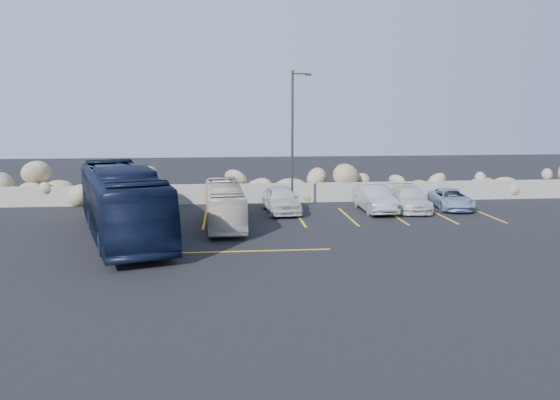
{
  "coord_description": "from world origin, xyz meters",
  "views": [
    {
      "loc": [
        -1.28,
        -21.82,
        5.87
      ],
      "look_at": [
        1.25,
        4.0,
        1.5
      ],
      "focal_mm": 35.0,
      "sensor_mm": 36.0,
      "label": 1
    }
  ],
  "objects": [
    {
      "name": "seawall",
      "position": [
        0.0,
        12.0,
        0.6
      ],
      "size": [
        60.0,
        0.4,
        1.2
      ],
      "primitive_type": "cube",
      "color": "gray",
      "rests_on": "ground"
    },
    {
      "name": "vintage_bus",
      "position": [
        -1.44,
        5.68,
        1.06
      ],
      "size": [
        2.12,
        7.66,
        2.11
      ],
      "primitive_type": "imported",
      "rotation": [
        0.0,
        0.0,
        0.05
      ],
      "color": "beige",
      "rests_on": "ground"
    },
    {
      "name": "car_b",
      "position": [
        7.16,
        8.41,
        0.74
      ],
      "size": [
        1.68,
        4.52,
        1.48
      ],
      "primitive_type": "imported",
      "rotation": [
        0.0,
        0.0,
        0.03
      ],
      "color": "#A1A1A5",
      "rests_on": "ground"
    },
    {
      "name": "riprap_pile",
      "position": [
        0.0,
        13.2,
        1.3
      ],
      "size": [
        54.0,
        2.8,
        2.6
      ],
      "primitive_type": null,
      "color": "#9A8465",
      "rests_on": "ground"
    },
    {
      "name": "car_d",
      "position": [
        11.91,
        8.85,
        0.58
      ],
      "size": [
        2.34,
        4.34,
        1.16
      ],
      "primitive_type": "imported",
      "rotation": [
        0.0,
        0.0,
        -0.1
      ],
      "color": "#8499BB",
      "rests_on": "ground"
    },
    {
      "name": "lamppost",
      "position": [
        2.56,
        9.5,
        4.3
      ],
      "size": [
        1.14,
        0.18,
        8.0
      ],
      "color": "#322F2C",
      "rests_on": "ground"
    },
    {
      "name": "tour_coach",
      "position": [
        -6.08,
        3.33,
        1.64
      ],
      "size": [
        6.16,
        12.02,
        3.27
      ],
      "primitive_type": "imported",
      "rotation": [
        0.0,
        0.0,
        0.31
      ],
      "color": "black",
      "rests_on": "ground"
    },
    {
      "name": "parking_lines",
      "position": [
        4.64,
        5.57,
        0.01
      ],
      "size": [
        18.16,
        9.36,
        0.01
      ],
      "color": "gold",
      "rests_on": "ground"
    },
    {
      "name": "car_c",
      "position": [
        9.27,
        8.63,
        0.66
      ],
      "size": [
        2.27,
        4.73,
        1.33
      ],
      "primitive_type": "imported",
      "rotation": [
        0.0,
        0.0,
        -0.09
      ],
      "color": "silver",
      "rests_on": "ground"
    },
    {
      "name": "ground",
      "position": [
        0.0,
        0.0,
        0.0
      ],
      "size": [
        90.0,
        90.0,
        0.0
      ],
      "primitive_type": "plane",
      "color": "black",
      "rests_on": "ground"
    },
    {
      "name": "car_a",
      "position": [
        1.76,
        8.66,
        0.76
      ],
      "size": [
        2.16,
        4.57,
        1.51
      ],
      "primitive_type": "imported",
      "rotation": [
        0.0,
        0.0,
        0.09
      ],
      "color": "silver",
      "rests_on": "ground"
    }
  ]
}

